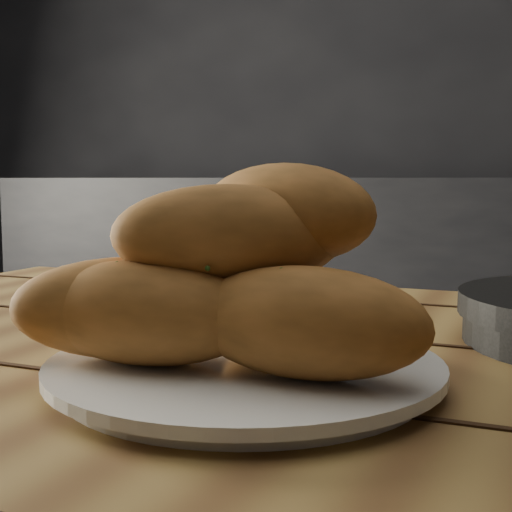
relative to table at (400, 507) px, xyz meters
The scene contains 5 objects.
back_wall 2.63m from the table, 105.67° to the left, with size 4.00×0.04×2.70m, color black.
counter 2.25m from the table, 107.74° to the left, with size 2.80×0.60×0.90m, color black.
table is the anchor object (origin of this frame).
plate 0.17m from the table, 142.87° to the right, with size 0.28×0.28×0.02m.
bread_rolls 0.23m from the table, 146.00° to the right, with size 0.31×0.24×0.14m.
Camera 1 is at (0.79, -0.97, 0.90)m, focal length 50.00 mm.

